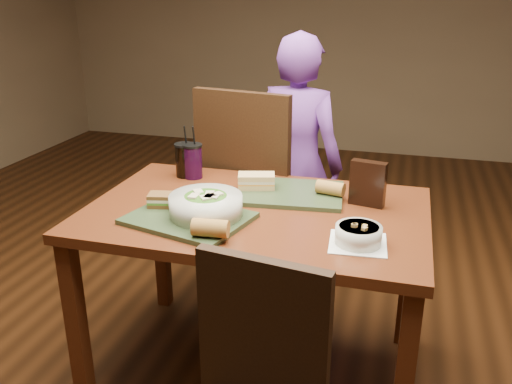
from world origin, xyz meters
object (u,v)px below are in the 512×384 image
(dining_table, at_px, (256,230))
(baguette_near, at_px, (210,228))
(chair_far, at_px, (249,186))
(cup_cola, at_px, (185,160))
(tray_near, at_px, (189,218))
(sandwich_near, at_px, (162,200))
(soup_bowl, at_px, (358,234))
(baguette_far, at_px, (330,188))
(diner, at_px, (297,164))
(chip_bag, at_px, (368,184))
(salad_bowl, at_px, (206,204))
(tray_far, at_px, (291,193))
(cup_berry, at_px, (193,161))
(sandwich_far, at_px, (256,181))

(dining_table, bearing_deg, baguette_near, -102.42)
(chair_far, height_order, cup_cola, chair_far)
(tray_near, height_order, sandwich_near, sandwich_near)
(soup_bowl, height_order, baguette_far, soup_bowl)
(diner, height_order, chip_bag, diner)
(cup_cola, bearing_deg, soup_bowl, -30.64)
(soup_bowl, xyz_separation_m, sandwich_near, (-0.75, 0.09, 0.01))
(tray_near, bearing_deg, salad_bowl, 21.52)
(dining_table, height_order, baguette_far, baguette_far)
(chair_far, xyz_separation_m, baguette_far, (0.46, -0.40, 0.18))
(tray_far, height_order, baguette_far, baguette_far)
(soup_bowl, xyz_separation_m, cup_berry, (-0.78, 0.48, 0.04))
(baguette_near, bearing_deg, cup_cola, 119.80)
(tray_near, xyz_separation_m, cup_cola, (-0.21, 0.46, 0.07))
(soup_bowl, bearing_deg, cup_cola, 149.36)
(chair_far, bearing_deg, baguette_far, -40.72)
(baguette_near, bearing_deg, sandwich_far, 87.71)
(cup_berry, bearing_deg, dining_table, -37.03)
(chip_bag, bearing_deg, diner, 133.61)
(sandwich_near, distance_m, baguette_near, 0.34)
(tray_far, relative_size, chip_bag, 2.34)
(soup_bowl, bearing_deg, diner, 112.29)
(chair_far, height_order, diner, diner)
(salad_bowl, relative_size, baguette_far, 2.39)
(soup_bowl, height_order, sandwich_far, sandwich_far)
(diner, relative_size, tray_far, 3.24)
(tray_near, bearing_deg, chip_bag, 28.35)
(sandwich_near, height_order, baguette_near, baguette_near)
(sandwich_far, distance_m, cup_cola, 0.38)
(dining_table, height_order, salad_bowl, salad_bowl)
(baguette_far, relative_size, cup_cola, 0.47)
(baguette_near, height_order, cup_cola, cup_cola)
(baguette_near, xyz_separation_m, baguette_far, (0.33, 0.50, -0.00))
(sandwich_far, relative_size, chip_bag, 0.93)
(sandwich_near, bearing_deg, cup_cola, 100.52)
(cup_cola, bearing_deg, dining_table, -34.69)
(baguette_far, bearing_deg, cup_berry, 171.47)
(sandwich_near, xyz_separation_m, chip_bag, (0.75, 0.27, 0.05))
(tray_near, bearing_deg, baguette_near, -45.41)
(tray_far, relative_size, salad_bowl, 1.57)
(dining_table, xyz_separation_m, chip_bag, (0.41, 0.16, 0.18))
(dining_table, distance_m, diner, 0.81)
(dining_table, xyz_separation_m, tray_far, (0.10, 0.18, 0.10))
(sandwich_near, relative_size, baguette_far, 1.05)
(chair_far, relative_size, soup_bowl, 5.50)
(diner, distance_m, soup_bowl, 1.10)
(diner, height_order, salad_bowl, diner)
(tray_near, xyz_separation_m, soup_bowl, (0.62, -0.03, 0.03))
(dining_table, height_order, tray_near, tray_near)
(chair_far, xyz_separation_m, sandwich_far, (0.15, -0.40, 0.18))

